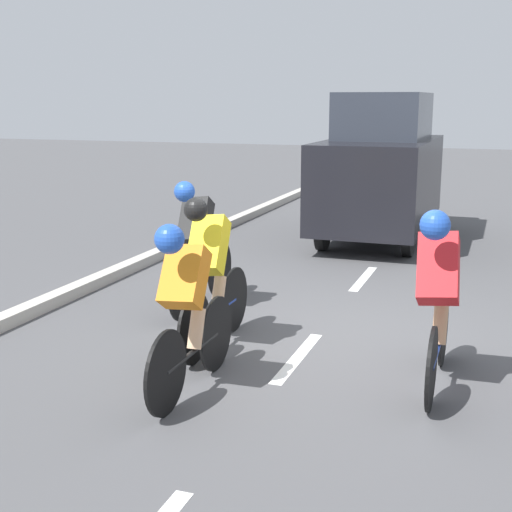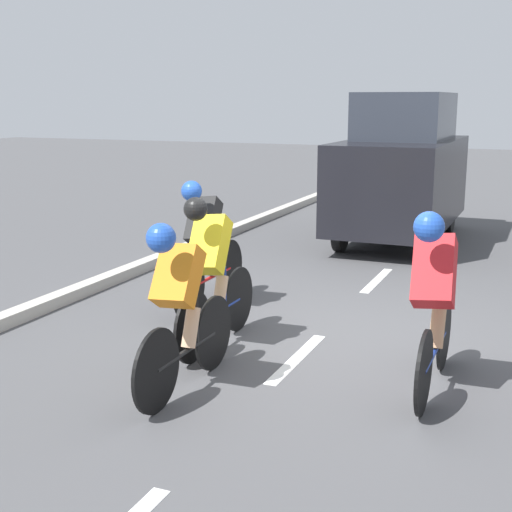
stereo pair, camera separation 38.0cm
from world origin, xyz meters
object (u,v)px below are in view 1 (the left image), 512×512
support_car (381,169)px  cyclist_black (198,242)px  cyclist_red (438,294)px  cyclist_yellow (210,270)px  cyclist_orange (186,304)px

support_car → cyclist_black: bearing=76.1°
cyclist_red → support_car: (1.58, -6.38, 0.39)m
cyclist_yellow → cyclist_red: size_ratio=0.99×
cyclist_orange → cyclist_red: bearing=-157.4°
cyclist_yellow → cyclist_black: size_ratio=0.97×
cyclist_orange → cyclist_yellow: bearing=-76.9°
cyclist_red → cyclist_orange: size_ratio=1.03×
cyclist_black → cyclist_orange: bearing=112.0°
cyclist_orange → support_car: (-0.31, -7.17, 0.44)m
cyclist_black → support_car: size_ratio=0.45×
cyclist_yellow → cyclist_orange: cyclist_yellow is taller
cyclist_red → cyclist_yellow: bearing=-7.8°
cyclist_yellow → cyclist_orange: 1.11m
cyclist_red → support_car: bearing=-76.1°
cyclist_black → cyclist_red: 3.16m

